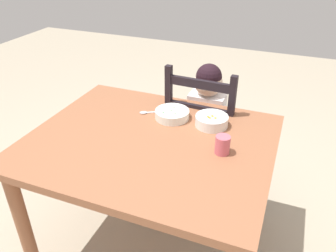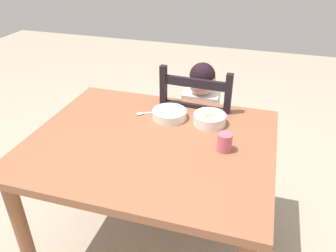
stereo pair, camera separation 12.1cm
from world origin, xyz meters
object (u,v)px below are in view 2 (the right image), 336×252
Objects in this scene: dining_table at (151,157)px; dining_chair at (198,136)px; child_figure at (199,113)px; drinking_cup at (225,142)px; bowl_of_peas at (169,114)px; bowl_of_carrots at (210,119)px; spoon at (144,113)px.

dining_chair reaches higher than dining_table.
child_figure reaches higher than drinking_cup.
dining_chair is (0.13, 0.54, -0.17)m from dining_table.
child_figure is (0.14, 0.53, -0.00)m from dining_table.
child_figure is 5.06× the size of bowl_of_peas.
drinking_cup reaches higher than bowl_of_carrots.
child_figure is 10.71× the size of drinking_cup.
spoon is at bearing 117.56° from dining_table.
bowl_of_peas is 0.22m from bowl_of_carrots.
drinking_cup reaches higher than dining_table.
dining_table is at bearing -104.05° from dining_chair.
child_figure reaches higher than bowl_of_carrots.
spoon is 1.46× the size of drinking_cup.
bowl_of_carrots is at bearing -69.01° from dining_chair.
dining_chair is 1.02× the size of child_figure.
bowl_of_carrots is at bearing 0.00° from bowl_of_peas.
child_figure is 0.41m from spoon.
spoon is (-0.13, 0.24, 0.11)m from dining_table.
spoon is at bearing 179.29° from bowl_of_peas.
bowl_of_peas is (-0.11, -0.30, 0.30)m from dining_chair.
dining_table is 0.27m from bowl_of_peas.
spoon reaches higher than dining_table.
drinking_cup is (0.11, -0.23, 0.01)m from bowl_of_carrots.
dining_table is at bearing -96.11° from bowl_of_peas.
drinking_cup is at bearing -25.15° from spoon.
child_figure is 0.59m from drinking_cup.
dining_table is 9.26× the size of spoon.
bowl_of_peas is at bearing 145.83° from drinking_cup.
bowl_of_carrots reaches higher than bowl_of_peas.
drinking_cup is at bearing -63.74° from bowl_of_carrots.
bowl_of_peas is (-0.11, -0.29, 0.13)m from child_figure.
bowl_of_carrots is (0.22, 0.00, 0.01)m from bowl_of_peas.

